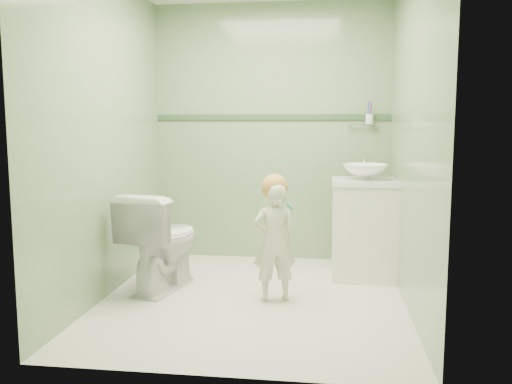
# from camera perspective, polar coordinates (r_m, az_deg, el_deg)

# --- Properties ---
(ground) EXTENTS (2.50, 2.50, 0.00)m
(ground) POSITION_cam_1_polar(r_m,az_deg,el_deg) (4.07, -0.28, -11.24)
(ground) COLOR white
(ground) RESTS_ON ground
(room_shell) EXTENTS (2.50, 2.54, 2.40)m
(room_shell) POSITION_cam_1_polar(r_m,az_deg,el_deg) (3.86, -0.30, 5.92)
(room_shell) COLOR gray
(room_shell) RESTS_ON ground
(trim_stripe) EXTENTS (2.20, 0.02, 0.05)m
(trim_stripe) POSITION_cam_1_polar(r_m,az_deg,el_deg) (5.08, 1.63, 7.94)
(trim_stripe) COLOR #365536
(trim_stripe) RESTS_ON room_shell
(vanity) EXTENTS (0.52, 0.50, 0.80)m
(vanity) POSITION_cam_1_polar(r_m,az_deg,el_deg) (4.62, 11.33, -3.99)
(vanity) COLOR white
(vanity) RESTS_ON ground
(counter) EXTENTS (0.54, 0.52, 0.04)m
(counter) POSITION_cam_1_polar(r_m,az_deg,el_deg) (4.55, 11.46, 1.07)
(counter) COLOR white
(counter) RESTS_ON vanity
(basin) EXTENTS (0.37, 0.37, 0.13)m
(basin) POSITION_cam_1_polar(r_m,az_deg,el_deg) (4.55, 11.49, 2.12)
(basin) COLOR white
(basin) RESTS_ON counter
(faucet) EXTENTS (0.03, 0.13, 0.18)m
(faucet) POSITION_cam_1_polar(r_m,az_deg,el_deg) (4.72, 11.36, 3.29)
(faucet) COLOR silver
(faucet) RESTS_ON counter
(cup_holder) EXTENTS (0.26, 0.07, 0.21)m
(cup_holder) POSITION_cam_1_polar(r_m,az_deg,el_deg) (5.01, 11.86, 7.60)
(cup_holder) COLOR silver
(cup_holder) RESTS_ON room_shell
(toilet) EXTENTS (0.58, 0.83, 0.77)m
(toilet) POSITION_cam_1_polar(r_m,az_deg,el_deg) (4.27, -9.92, -5.07)
(toilet) COLOR white
(toilet) RESTS_ON ground
(toddler) EXTENTS (0.37, 0.30, 0.87)m
(toddler) POSITION_cam_1_polar(r_m,az_deg,el_deg) (3.92, 1.93, -5.36)
(toddler) COLOR beige
(toddler) RESTS_ON ground
(hair_cap) EXTENTS (0.19, 0.19, 0.19)m
(hair_cap) POSITION_cam_1_polar(r_m,az_deg,el_deg) (3.87, 1.99, 0.51)
(hair_cap) COLOR #C08440
(hair_cap) RESTS_ON toddler
(teal_toothbrush) EXTENTS (0.10, 0.14, 0.08)m
(teal_toothbrush) POSITION_cam_1_polar(r_m,az_deg,el_deg) (3.76, 3.46, -1.56)
(teal_toothbrush) COLOR #008453
(teal_toothbrush) RESTS_ON toddler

